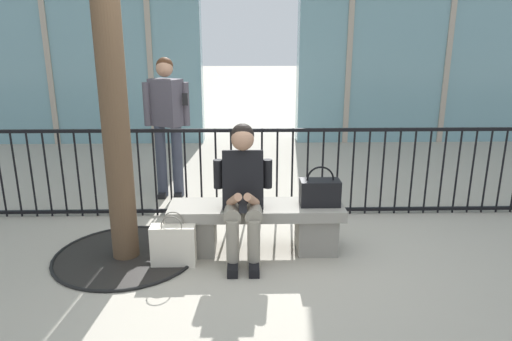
{
  "coord_description": "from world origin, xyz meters",
  "views": [
    {
      "loc": [
        -0.1,
        -3.97,
        1.92
      ],
      "look_at": [
        0.0,
        0.1,
        0.75
      ],
      "focal_mm": 32.34,
      "sensor_mm": 36.0,
      "label": 1
    }
  ],
  "objects_px": {
    "bystander_at_railing": "(167,117)",
    "handbag_on_bench": "(320,192)",
    "stone_bench": "(256,223)",
    "seated_person_with_phone": "(243,189)",
    "shopping_bag": "(173,245)"
  },
  "relations": [
    {
      "from": "stone_bench",
      "to": "seated_person_with_phone",
      "type": "relative_size",
      "value": 1.32
    },
    {
      "from": "bystander_at_railing",
      "to": "stone_bench",
      "type": "bearing_deg",
      "value": -56.71
    },
    {
      "from": "handbag_on_bench",
      "to": "bystander_at_railing",
      "type": "xyz_separation_m",
      "value": [
        -1.62,
        1.6,
        0.43
      ]
    },
    {
      "from": "shopping_bag",
      "to": "bystander_at_railing",
      "type": "xyz_separation_m",
      "value": [
        -0.31,
        1.87,
        0.81
      ]
    },
    {
      "from": "handbag_on_bench",
      "to": "shopping_bag",
      "type": "distance_m",
      "value": 1.39
    },
    {
      "from": "seated_person_with_phone",
      "to": "bystander_at_railing",
      "type": "xyz_separation_m",
      "value": [
        -0.92,
        1.72,
        0.35
      ]
    },
    {
      "from": "handbag_on_bench",
      "to": "bystander_at_railing",
      "type": "height_order",
      "value": "bystander_at_railing"
    },
    {
      "from": "stone_bench",
      "to": "bystander_at_railing",
      "type": "relative_size",
      "value": 0.94
    },
    {
      "from": "shopping_bag",
      "to": "bystander_at_railing",
      "type": "height_order",
      "value": "bystander_at_railing"
    },
    {
      "from": "seated_person_with_phone",
      "to": "stone_bench",
      "type": "bearing_deg",
      "value": 46.86
    },
    {
      "from": "seated_person_with_phone",
      "to": "handbag_on_bench",
      "type": "relative_size",
      "value": 3.3
    },
    {
      "from": "seated_person_with_phone",
      "to": "shopping_bag",
      "type": "bearing_deg",
      "value": -166.09
    },
    {
      "from": "bystander_at_railing",
      "to": "handbag_on_bench",
      "type": "bearing_deg",
      "value": -44.55
    },
    {
      "from": "handbag_on_bench",
      "to": "shopping_bag",
      "type": "bearing_deg",
      "value": -168.37
    },
    {
      "from": "bystander_at_railing",
      "to": "seated_person_with_phone",
      "type": "bearing_deg",
      "value": -61.75
    }
  ]
}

